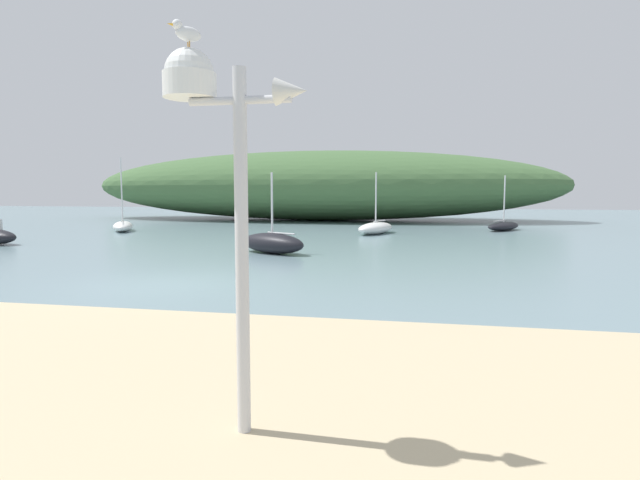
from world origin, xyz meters
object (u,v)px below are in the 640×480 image
at_px(sailboat_off_point, 123,226).
at_px(sailboat_west_reach, 503,226).
at_px(mast_structure, 211,123).
at_px(sailboat_far_left, 376,228).
at_px(sailboat_outer_mooring, 272,243).
at_px(seagull_on_radar, 187,32).

bearing_deg(sailboat_off_point, sailboat_west_reach, 12.36).
height_order(mast_structure, sailboat_off_point, sailboat_off_point).
xyz_separation_m(mast_structure, sailboat_west_reach, (6.66, 28.36, -2.68)).
bearing_deg(sailboat_far_left, sailboat_outer_mooring, -107.25).
height_order(mast_structure, sailboat_far_left, mast_structure).
bearing_deg(sailboat_west_reach, sailboat_outer_mooring, -127.22).
distance_m(sailboat_outer_mooring, sailboat_west_reach, 17.28).
height_order(sailboat_off_point, sailboat_west_reach, sailboat_off_point).
height_order(seagull_on_radar, sailboat_outer_mooring, seagull_on_radar).
bearing_deg(sailboat_west_reach, sailboat_off_point, -167.64).
bearing_deg(seagull_on_radar, mast_structure, 3.07).
relative_size(sailboat_off_point, sailboat_west_reach, 1.26).
relative_size(mast_structure, sailboat_outer_mooring, 1.06).
xyz_separation_m(seagull_on_radar, sailboat_off_point, (-15.47, 23.48, -3.42)).
height_order(seagull_on_radar, sailboat_off_point, sailboat_off_point).
distance_m(sailboat_off_point, sailboat_west_reach, 22.86).
relative_size(seagull_on_radar, sailboat_far_left, 0.07).
xyz_separation_m(mast_structure, sailboat_off_point, (-15.68, 23.47, -2.65)).
bearing_deg(seagull_on_radar, sailboat_off_point, 123.38).
distance_m(seagull_on_radar, sailboat_off_point, 28.32).
relative_size(sailboat_far_left, sailboat_off_point, 0.90).
height_order(mast_structure, seagull_on_radar, seagull_on_radar).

